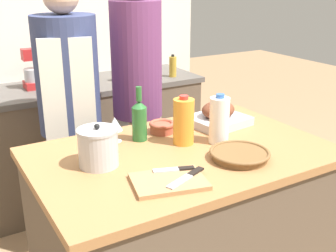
% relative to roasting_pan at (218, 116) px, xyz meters
% --- Properties ---
extents(kitchen_island, '(1.36, 0.88, 0.93)m').
position_rel_roasting_pan_xyz_m(kitchen_island, '(-0.36, -0.21, -0.51)').
color(kitchen_island, brown).
rests_on(kitchen_island, ground_plane).
extents(back_counter, '(1.91, 0.60, 0.92)m').
position_rel_roasting_pan_xyz_m(back_counter, '(-0.36, 1.26, -0.52)').
color(back_counter, brown).
rests_on(back_counter, ground_plane).
extents(back_wall, '(2.41, 0.10, 2.55)m').
position_rel_roasting_pan_xyz_m(back_wall, '(-0.36, 1.61, 0.30)').
color(back_wall, silver).
rests_on(back_wall, ground_plane).
extents(roasting_pan, '(0.32, 0.29, 0.13)m').
position_rel_roasting_pan_xyz_m(roasting_pan, '(0.00, 0.00, 0.00)').
color(roasting_pan, '#BCBCC1').
rests_on(roasting_pan, kitchen_island).
extents(wicker_basket, '(0.27, 0.27, 0.04)m').
position_rel_roasting_pan_xyz_m(wicker_basket, '(-0.19, -0.41, -0.03)').
color(wicker_basket, brown).
rests_on(wicker_basket, kitchen_island).
extents(cutting_board, '(0.32, 0.26, 0.02)m').
position_rel_roasting_pan_xyz_m(cutting_board, '(-0.57, -0.45, -0.04)').
color(cutting_board, '#AD7F51').
rests_on(cutting_board, kitchen_island).
extents(stock_pot, '(0.17, 0.17, 0.19)m').
position_rel_roasting_pan_xyz_m(stock_pot, '(-0.74, -0.16, 0.03)').
color(stock_pot, '#B7B7BC').
rests_on(stock_pot, kitchen_island).
extents(mixing_bowl, '(0.13, 0.13, 0.06)m').
position_rel_roasting_pan_xyz_m(mixing_bowl, '(-0.32, 0.05, -0.02)').
color(mixing_bowl, '#A84C38').
rests_on(mixing_bowl, kitchen_island).
extents(juice_jug, '(0.10, 0.10, 0.24)m').
position_rel_roasting_pan_xyz_m(juice_jug, '(-0.30, -0.13, 0.06)').
color(juice_jug, orange).
rests_on(juice_jug, kitchen_island).
extents(milk_jug, '(0.09, 0.09, 0.24)m').
position_rel_roasting_pan_xyz_m(milk_jug, '(-0.15, -0.21, 0.06)').
color(milk_jug, white).
rests_on(milk_jug, kitchen_island).
extents(wine_bottle_green, '(0.07, 0.07, 0.27)m').
position_rel_roasting_pan_xyz_m(wine_bottle_green, '(-0.46, 0.01, 0.06)').
color(wine_bottle_green, '#28662D').
rests_on(wine_bottle_green, kitchen_island).
extents(wine_glass_left, '(0.07, 0.07, 0.12)m').
position_rel_roasting_pan_xyz_m(wine_glass_left, '(-0.57, 0.06, 0.04)').
color(wine_glass_left, silver).
rests_on(wine_glass_left, kitchen_island).
extents(knife_chef, '(0.21, 0.11, 0.01)m').
position_rel_roasting_pan_xyz_m(knife_chef, '(-0.50, -0.47, -0.03)').
color(knife_chef, '#B7B7BC').
rests_on(knife_chef, cutting_board).
extents(knife_paring, '(0.17, 0.08, 0.01)m').
position_rel_roasting_pan_xyz_m(knife_paring, '(-0.51, -0.39, -0.03)').
color(knife_paring, '#B7B7BC').
rests_on(knife_paring, cutting_board).
extents(stand_mixer, '(0.18, 0.14, 0.28)m').
position_rel_roasting_pan_xyz_m(stand_mixer, '(-0.63, 1.30, 0.06)').
color(stand_mixer, '#B22323').
rests_on(stand_mixer, back_counter).
extents(condiment_bottle_tall, '(0.06, 0.06, 0.18)m').
position_rel_roasting_pan_xyz_m(condiment_bottle_tall, '(0.39, 1.11, 0.03)').
color(condiment_bottle_tall, '#B28E2D').
rests_on(condiment_bottle_tall, back_counter).
extents(condiment_bottle_short, '(0.06, 0.06, 0.20)m').
position_rel_roasting_pan_xyz_m(condiment_bottle_short, '(-0.22, 1.35, 0.04)').
color(condiment_bottle_short, '#B28E2D').
rests_on(condiment_bottle_short, back_counter).
extents(condiment_bottle_extra, '(0.06, 0.06, 0.15)m').
position_rel_roasting_pan_xyz_m(condiment_bottle_extra, '(-0.03, 1.18, 0.01)').
color(condiment_bottle_extra, '#B28E2D').
rests_on(condiment_bottle_extra, back_counter).
extents(person_cook_aproned, '(0.37, 0.39, 1.68)m').
position_rel_roasting_pan_xyz_m(person_cook_aproned, '(-0.62, 0.62, -0.05)').
color(person_cook_aproned, beige).
rests_on(person_cook_aproned, ground_plane).
extents(person_cook_guest, '(0.31, 0.31, 1.75)m').
position_rel_roasting_pan_xyz_m(person_cook_guest, '(-0.18, 0.59, 0.01)').
color(person_cook_guest, beige).
rests_on(person_cook_guest, ground_plane).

